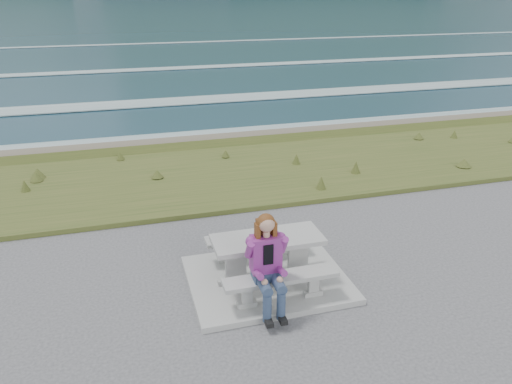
# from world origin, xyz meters

# --- Properties ---
(concrete_slab) EXTENTS (2.60, 2.10, 0.10)m
(concrete_slab) POSITION_xyz_m (0.00, 0.00, 0.05)
(concrete_slab) COLOR #9C9D98
(concrete_slab) RESTS_ON ground
(picnic_table) EXTENTS (1.80, 0.75, 0.75)m
(picnic_table) POSITION_xyz_m (0.00, 0.00, 0.68)
(picnic_table) COLOR #9C9D98
(picnic_table) RESTS_ON concrete_slab
(bench_landward) EXTENTS (1.80, 0.35, 0.45)m
(bench_landward) POSITION_xyz_m (0.00, -0.70, 0.45)
(bench_landward) COLOR #9C9D98
(bench_landward) RESTS_ON concrete_slab
(bench_seaward) EXTENTS (1.80, 0.35, 0.45)m
(bench_seaward) POSITION_xyz_m (0.00, 0.70, 0.45)
(bench_seaward) COLOR #9C9D98
(bench_seaward) RESTS_ON concrete_slab
(grass_verge) EXTENTS (160.00, 4.50, 0.22)m
(grass_verge) POSITION_xyz_m (0.00, 5.00, 0.00)
(grass_verge) COLOR #384E1D
(grass_verge) RESTS_ON ground
(shore_drop) EXTENTS (160.00, 0.80, 2.20)m
(shore_drop) POSITION_xyz_m (0.00, 7.90, 0.00)
(shore_drop) COLOR #615848
(shore_drop) RESTS_ON ground
(ocean) EXTENTS (1600.00, 1600.00, 0.09)m
(ocean) POSITION_xyz_m (0.00, 25.09, -1.74)
(ocean) COLOR #1C3F51
(ocean) RESTS_ON ground
(seated_woman) EXTENTS (0.45, 0.78, 1.51)m
(seated_woman) POSITION_xyz_m (-0.24, -0.84, 0.65)
(seated_woman) COLOR navy
(seated_woman) RESTS_ON concrete_slab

